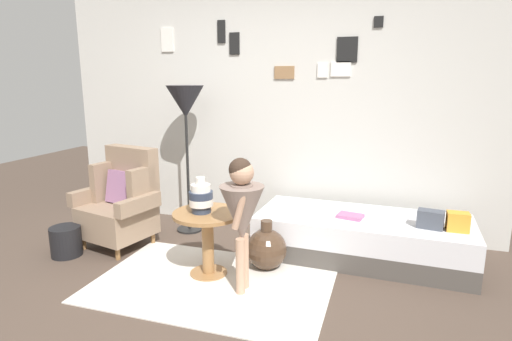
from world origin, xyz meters
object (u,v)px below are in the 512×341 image
at_px(book_on_daybed, 350,216).
at_px(demijohn_near, 266,249).
at_px(floor_lamp, 186,107).
at_px(magazine_basket, 66,241).
at_px(side_table, 208,230).
at_px(daybed, 362,237).
at_px(vase_striped, 201,198).
at_px(person_child, 242,209).
at_px(armchair, 122,202).

distance_m(book_on_daybed, demijohn_near, 0.82).
distance_m(floor_lamp, magazine_basket, 1.73).
distance_m(floor_lamp, demijohn_near, 1.71).
height_order(floor_lamp, demijohn_near, floor_lamp).
xyz_separation_m(side_table, magazine_basket, (-1.43, -0.05, -0.26)).
bearing_deg(magazine_basket, demijohn_near, 9.44).
height_order(book_on_daybed, magazine_basket, book_on_daybed).
bearing_deg(floor_lamp, side_table, -55.16).
height_order(side_table, floor_lamp, floor_lamp).
bearing_deg(daybed, demijohn_near, -147.51).
xyz_separation_m(vase_striped, person_child, (0.42, -0.17, -0.00)).
height_order(side_table, magazine_basket, side_table).
height_order(side_table, demijohn_near, side_table).
distance_m(armchair, floor_lamp, 1.15).
height_order(armchair, demijohn_near, armchair).
xyz_separation_m(armchair, magazine_basket, (-0.35, -0.41, -0.30)).
bearing_deg(side_table, person_child, -26.24).
relative_size(armchair, vase_striped, 3.26).
bearing_deg(person_child, book_on_daybed, 49.78).
relative_size(daybed, demijohn_near, 4.39).
height_order(daybed, magazine_basket, daybed).
bearing_deg(side_table, book_on_daybed, 31.67).
height_order(daybed, floor_lamp, floor_lamp).
xyz_separation_m(side_table, floor_lamp, (-0.64, 0.92, 0.94)).
bearing_deg(demijohn_near, daybed, 32.49).
relative_size(side_table, person_child, 0.54).
bearing_deg(demijohn_near, side_table, -149.28).
bearing_deg(person_child, armchair, 159.74).
height_order(person_child, book_on_daybed, person_child).
xyz_separation_m(armchair, person_child, (1.46, -0.54, 0.23)).
height_order(demijohn_near, magazine_basket, demijohn_near).
bearing_deg(magazine_basket, floor_lamp, 50.61).
bearing_deg(book_on_daybed, vase_striped, -148.70).
height_order(daybed, vase_striped, vase_striped).
distance_m(vase_striped, person_child, 0.45).
distance_m(daybed, vase_striped, 1.54).
bearing_deg(side_table, vase_striped, -158.93).
relative_size(armchair, floor_lamp, 0.62).
bearing_deg(floor_lamp, person_child, -47.44).
height_order(vase_striped, book_on_daybed, vase_striped).
xyz_separation_m(side_table, demijohn_near, (0.44, 0.26, -0.21)).
bearing_deg(magazine_basket, person_child, -4.18).
bearing_deg(floor_lamp, magazine_basket, -129.39).
xyz_separation_m(book_on_daybed, magazine_basket, (-2.53, -0.73, -0.28)).
relative_size(armchair, person_child, 0.91).
bearing_deg(magazine_basket, book_on_daybed, 16.09).
relative_size(vase_striped, book_on_daybed, 1.35).
height_order(side_table, book_on_daybed, side_table).
relative_size(person_child, magazine_basket, 3.79).
xyz_separation_m(daybed, side_table, (-1.21, -0.75, 0.20)).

